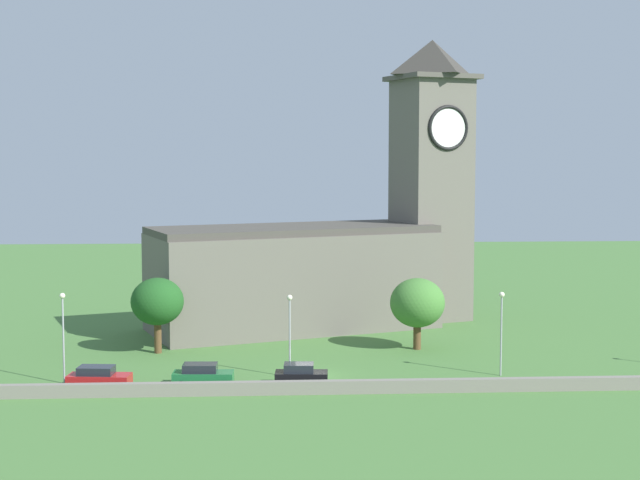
# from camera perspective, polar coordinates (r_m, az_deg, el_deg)

# --- Properties ---
(ground_plane) EXTENTS (200.00, 200.00, 0.00)m
(ground_plane) POSITION_cam_1_polar(r_m,az_deg,el_deg) (91.54, -0.97, -5.98)
(ground_plane) COLOR #477538
(church) EXTENTS (35.10, 20.38, 29.62)m
(church) POSITION_cam_1_polar(r_m,az_deg,el_deg) (98.26, 0.94, -0.42)
(church) COLOR #666056
(church) RESTS_ON ground
(quay_barrier) EXTENTS (51.57, 0.70, 0.99)m
(quay_barrier) POSITION_cam_1_polar(r_m,az_deg,el_deg) (71.50, -0.31, -8.76)
(quay_barrier) COLOR gray
(quay_barrier) RESTS_ON ground
(car_red) EXTENTS (4.84, 2.58, 1.72)m
(car_red) POSITION_cam_1_polar(r_m,az_deg,el_deg) (74.82, -13.04, -7.96)
(car_red) COLOR red
(car_red) RESTS_ON ground
(car_green) EXTENTS (4.66, 2.35, 1.76)m
(car_green) POSITION_cam_1_polar(r_m,az_deg,el_deg) (74.15, -7.01, -7.97)
(car_green) COLOR #1E6B38
(car_green) RESTS_ON ground
(car_black) EXTENTS (4.12, 2.39, 1.76)m
(car_black) POSITION_cam_1_polar(r_m,az_deg,el_deg) (73.68, -1.15, -8.02)
(car_black) COLOR black
(car_black) RESTS_ON ground
(streetlamp_west_end) EXTENTS (0.44, 0.44, 7.06)m
(streetlamp_west_end) POSITION_cam_1_polar(r_m,az_deg,el_deg) (76.35, -15.04, -4.81)
(streetlamp_west_end) COLOR #9EA0A5
(streetlamp_west_end) RESTS_ON ground
(streetlamp_west_mid) EXTENTS (0.44, 0.44, 6.59)m
(streetlamp_west_mid) POSITION_cam_1_polar(r_m,az_deg,el_deg) (76.00, -1.82, -4.88)
(streetlamp_west_mid) COLOR #9EA0A5
(streetlamp_west_mid) RESTS_ON ground
(streetlamp_central) EXTENTS (0.44, 0.44, 6.75)m
(streetlamp_central) POSITION_cam_1_polar(r_m,az_deg,el_deg) (77.76, 10.74, -4.67)
(streetlamp_central) COLOR #9EA0A5
(streetlamp_central) RESTS_ON ground
(tree_by_tower) EXTENTS (4.96, 4.96, 6.49)m
(tree_by_tower) POSITION_cam_1_polar(r_m,az_deg,el_deg) (87.11, 5.82, -3.75)
(tree_by_tower) COLOR brown
(tree_by_tower) RESTS_ON ground
(tree_riverside_east) EXTENTS (4.68, 4.68, 6.74)m
(tree_riverside_east) POSITION_cam_1_polar(r_m,az_deg,el_deg) (86.21, -9.65, -3.65)
(tree_riverside_east) COLOR brown
(tree_riverside_east) RESTS_ON ground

